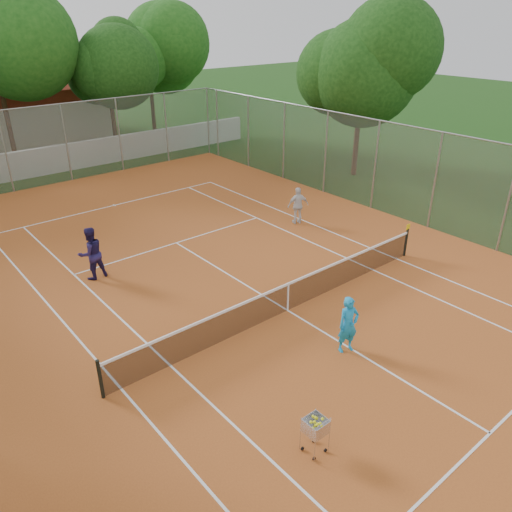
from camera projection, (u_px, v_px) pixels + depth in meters
ground at (287, 311)px, 15.17m from camera, size 120.00×120.00×0.00m
court_pad at (288, 311)px, 15.17m from camera, size 18.00×34.00×0.02m
court_lines at (288, 310)px, 15.16m from camera, size 10.98×23.78×0.01m
tennis_net at (288, 297)px, 14.95m from camera, size 11.88×0.10×0.98m
perimeter_fence at (289, 252)px, 14.29m from camera, size 18.00×34.00×4.00m
boundary_wall at (57, 159)px, 27.94m from camera, size 26.00×0.30×1.50m
tropical_trees at (24, 74)px, 28.13m from camera, size 29.00×19.00×10.00m
player_near at (348, 325)px, 13.05m from camera, size 0.67×0.54×1.60m
player_far_left at (91, 253)px, 16.63m from camera, size 0.93×0.75×1.84m
player_far_right at (298, 205)px, 21.08m from camera, size 1.01×0.71×1.59m
ball_hopper at (315, 434)px, 10.11m from camera, size 0.60×0.60×0.94m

